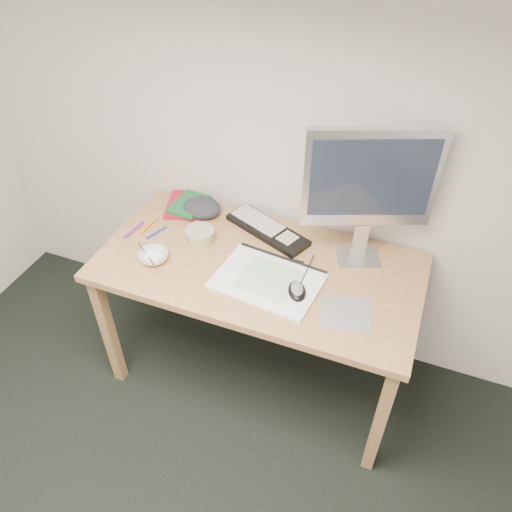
% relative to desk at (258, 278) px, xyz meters
% --- Properties ---
extents(desk, '(1.40, 0.70, 0.75)m').
position_rel_desk_xyz_m(desk, '(0.00, 0.00, 0.00)').
color(desk, tan).
rests_on(desk, ground).
extents(mousepad, '(0.23, 0.22, 0.00)m').
position_rel_desk_xyz_m(mousepad, '(0.42, -0.14, 0.08)').
color(mousepad, slate).
rests_on(mousepad, desk).
extents(sketchpad, '(0.46, 0.35, 0.01)m').
position_rel_desk_xyz_m(sketchpad, '(0.08, -0.08, 0.09)').
color(sketchpad, silver).
rests_on(sketchpad, desk).
extents(keyboard, '(0.44, 0.29, 0.02)m').
position_rel_desk_xyz_m(keyboard, '(-0.04, 0.23, 0.09)').
color(keyboard, black).
rests_on(keyboard, desk).
extents(monitor, '(0.51, 0.23, 0.62)m').
position_rel_desk_xyz_m(monitor, '(0.39, 0.21, 0.47)').
color(monitor, silver).
rests_on(monitor, desk).
extents(mouse, '(0.11, 0.14, 0.04)m').
position_rel_desk_xyz_m(mouse, '(0.21, -0.11, 0.11)').
color(mouse, black).
rests_on(mouse, sketchpad).
extents(rice_bowl, '(0.15, 0.15, 0.04)m').
position_rel_desk_xyz_m(rice_bowl, '(-0.43, -0.14, 0.10)').
color(rice_bowl, white).
rests_on(rice_bowl, desk).
extents(chopsticks, '(0.18, 0.14, 0.02)m').
position_rel_desk_xyz_m(chopsticks, '(-0.44, -0.16, 0.13)').
color(chopsticks, '#B9B9BB').
rests_on(chopsticks, rice_bowl).
extents(fruit_tub, '(0.17, 0.17, 0.06)m').
position_rel_desk_xyz_m(fruit_tub, '(-0.30, 0.05, 0.11)').
color(fruit_tub, '#EBE053').
rests_on(fruit_tub, desk).
extents(book_red, '(0.23, 0.26, 0.02)m').
position_rel_desk_xyz_m(book_red, '(-0.49, 0.27, 0.09)').
color(book_red, maroon).
rests_on(book_red, desk).
extents(book_green, '(0.16, 0.21, 0.02)m').
position_rel_desk_xyz_m(book_green, '(-0.46, 0.26, 0.11)').
color(book_green, '#16592A').
rests_on(book_green, book_red).
extents(cloth_lump, '(0.19, 0.17, 0.07)m').
position_rel_desk_xyz_m(cloth_lump, '(-0.39, 0.25, 0.12)').
color(cloth_lump, '#27292F').
rests_on(cloth_lump, desk).
extents(pencil_pink, '(0.15, 0.06, 0.01)m').
position_rel_desk_xyz_m(pencil_pink, '(0.00, 0.01, 0.09)').
color(pencil_pink, pink).
rests_on(pencil_pink, desk).
extents(pencil_tan, '(0.16, 0.12, 0.01)m').
position_rel_desk_xyz_m(pencil_tan, '(0.04, 0.06, 0.09)').
color(pencil_tan, tan).
rests_on(pencil_tan, desk).
extents(pencil_black, '(0.19, 0.01, 0.01)m').
position_rel_desk_xyz_m(pencil_black, '(0.09, 0.08, 0.09)').
color(pencil_black, black).
rests_on(pencil_black, desk).
extents(marker_blue, '(0.05, 0.11, 0.01)m').
position_rel_desk_xyz_m(marker_blue, '(-0.52, 0.03, 0.09)').
color(marker_blue, '#1C359C').
rests_on(marker_blue, desk).
extents(marker_orange, '(0.02, 0.13, 0.01)m').
position_rel_desk_xyz_m(marker_orange, '(-0.58, 0.06, 0.09)').
color(marker_orange, orange).
rests_on(marker_orange, desk).
extents(marker_purple, '(0.03, 0.14, 0.01)m').
position_rel_desk_xyz_m(marker_purple, '(-0.63, 0.01, 0.09)').
color(marker_purple, '#662790').
rests_on(marker_purple, desk).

